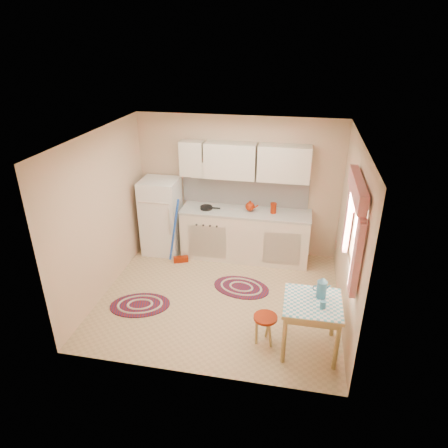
{
  "coord_description": "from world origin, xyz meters",
  "views": [
    {
      "loc": [
        1.05,
        -5.03,
        3.68
      ],
      "look_at": [
        0.01,
        0.25,
        1.14
      ],
      "focal_mm": 32.0,
      "sensor_mm": 36.0,
      "label": 1
    }
  ],
  "objects_px": {
    "fridge": "(161,217)",
    "base_cabinets": "(245,235)",
    "table": "(310,325)",
    "stool": "(265,329)"
  },
  "relations": [
    {
      "from": "fridge",
      "to": "table",
      "type": "distance_m",
      "value": 3.46
    },
    {
      "from": "fridge",
      "to": "stool",
      "type": "distance_m",
      "value": 3.06
    },
    {
      "from": "base_cabinets",
      "to": "table",
      "type": "distance_m",
      "value": 2.47
    },
    {
      "from": "table",
      "to": "stool",
      "type": "xyz_separation_m",
      "value": [
        -0.57,
        -0.01,
        -0.15
      ]
    },
    {
      "from": "base_cabinets",
      "to": "table",
      "type": "xyz_separation_m",
      "value": [
        1.16,
        -2.18,
        -0.08
      ]
    },
    {
      "from": "base_cabinets",
      "to": "fridge",
      "type": "bearing_deg",
      "value": -178.14
    },
    {
      "from": "table",
      "to": "fridge",
      "type": "bearing_deg",
      "value": 141.7
    },
    {
      "from": "fridge",
      "to": "base_cabinets",
      "type": "bearing_deg",
      "value": 1.86
    },
    {
      "from": "base_cabinets",
      "to": "table",
      "type": "bearing_deg",
      "value": -62.03
    },
    {
      "from": "fridge",
      "to": "table",
      "type": "xyz_separation_m",
      "value": [
        2.7,
        -2.13,
        -0.34
      ]
    }
  ]
}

